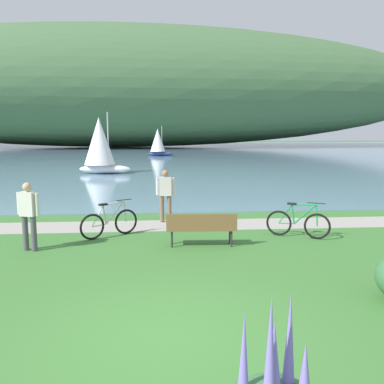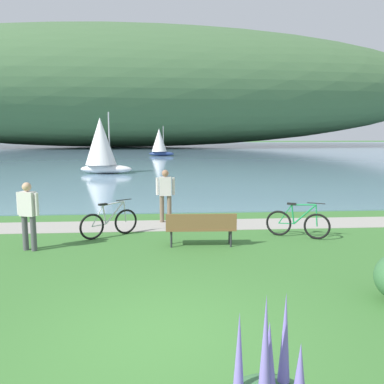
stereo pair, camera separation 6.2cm
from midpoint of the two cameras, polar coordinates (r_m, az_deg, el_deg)
The scene contains 11 objects.
ground_plane at distance 6.48m, azimuth -3.79°, elevation -19.04°, with size 200.00×200.00×0.00m, color #3D7533.
bay_water at distance 54.82m, azimuth -4.45°, elevation 5.41°, with size 180.00×80.00×0.04m, color #6B8EA8.
distant_hillside at distance 72.04m, azimuth -10.11°, elevation 13.83°, with size 109.66×28.00×19.50m, color #42663D.
shoreline_path at distance 13.21m, azimuth -4.18°, elevation -4.56°, with size 60.00×1.50×0.01m, color #A39E93.
park_bench_near_camera at distance 10.80m, azimuth 1.13°, elevation -4.70°, with size 1.82×0.55×0.88m.
bicycle_leaning_near_bench at distance 12.07m, azimuth 14.05°, elevation -4.14°, with size 1.60×0.86×1.01m.
bicycle_beside_path at distance 12.00m, azimuth -11.27°, elevation -4.12°, with size 1.50×1.04×1.01m.
person_at_shoreline at distance 13.49m, azimuth -3.76°, elevation -0.07°, with size 0.61×0.23×1.71m.
person_on_the_grass at distance 11.08m, azimuth -21.49°, elevation -2.54°, with size 0.58×0.33×1.71m.
sailboat_nearest_to_shore at distance 46.93m, azimuth -4.68°, elevation 6.80°, with size 2.90×1.96×3.28m.
sailboat_mid_bay at distance 28.68m, azimuth -12.45°, elevation 6.27°, with size 3.56×2.29×4.07m.
Camera 1 is at (-0.08, -5.74, 3.00)m, focal length 39.25 mm.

